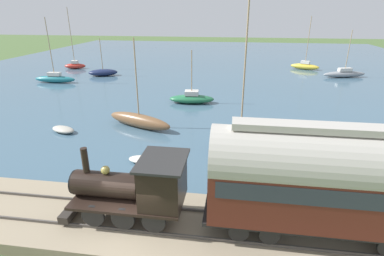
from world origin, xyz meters
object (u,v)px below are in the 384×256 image
(sailboat_navy, at_px, (103,72))
(sailboat_brown, at_px, (139,120))
(steam_locomotive, at_px, (139,185))
(sailboat_red, at_px, (75,65))
(passenger_coach, at_px, (331,178))
(sailboat_blue, at_px, (240,142))
(rowboat_off_pier, at_px, (146,160))
(sailboat_green, at_px, (192,98))
(rowboat_mid_harbor, at_px, (345,185))
(rowboat_far_out, at_px, (63,129))
(sailboat_gray, at_px, (344,74))
(sailboat_teal, at_px, (55,78))
(sailboat_yellow, at_px, (305,66))

(sailboat_navy, height_order, sailboat_brown, sailboat_brown)
(sailboat_navy, bearing_deg, steam_locomotive, -171.31)
(sailboat_red, bearing_deg, passenger_coach, -151.62)
(steam_locomotive, height_order, passenger_coach, passenger_coach)
(sailboat_blue, relative_size, rowboat_off_pier, 4.32)
(steam_locomotive, relative_size, sailboat_brown, 0.74)
(sailboat_green, xyz_separation_m, rowboat_mid_harbor, (-14.23, -10.32, -0.33))
(sailboat_red, distance_m, rowboat_off_pier, 35.75)
(steam_locomotive, xyz_separation_m, sailboat_red, (35.25, 21.98, -1.64))
(sailboat_brown, xyz_separation_m, rowboat_far_out, (-1.88, 5.49, -0.36))
(sailboat_green, height_order, rowboat_off_pier, sailboat_green)
(rowboat_off_pier, bearing_deg, sailboat_gray, -31.20)
(sailboat_blue, height_order, sailboat_teal, sailboat_blue)
(sailboat_teal, bearing_deg, sailboat_yellow, -68.93)
(sailboat_yellow, distance_m, rowboat_off_pier, 37.62)
(sailboat_teal, bearing_deg, sailboat_brown, -133.32)
(sailboat_green, distance_m, rowboat_off_pier, 13.10)
(rowboat_off_pier, bearing_deg, passenger_coach, -119.52)
(sailboat_red, bearing_deg, steam_locomotive, -159.29)
(sailboat_navy, distance_m, sailboat_brown, 22.05)
(rowboat_off_pier, bearing_deg, sailboat_teal, 46.70)
(sailboat_teal, relative_size, rowboat_far_out, 3.48)
(sailboat_navy, xyz_separation_m, sailboat_yellow, (9.36, -29.63, 0.07))
(sailboat_red, bearing_deg, sailboat_blue, -147.44)
(sailboat_red, relative_size, sailboat_green, 1.76)
(steam_locomotive, relative_size, sailboat_navy, 0.99)
(sailboat_brown, xyz_separation_m, sailboat_gray, (22.72, -22.51, -0.07))
(steam_locomotive, distance_m, sailboat_red, 41.57)
(sailboat_blue, distance_m, sailboat_gray, 30.11)
(sailboat_navy, distance_m, rowboat_far_out, 21.60)
(sailboat_brown, distance_m, rowboat_mid_harbor, 15.17)
(sailboat_red, bearing_deg, rowboat_far_out, -164.78)
(sailboat_blue, relative_size, sailboat_gray, 1.52)
(passenger_coach, distance_m, sailboat_navy, 37.95)
(sailboat_brown, bearing_deg, sailboat_red, 59.61)
(sailboat_navy, distance_m, rowboat_off_pier, 28.15)
(steam_locomotive, xyz_separation_m, sailboat_blue, (8.01, -4.14, -1.41))
(steam_locomotive, bearing_deg, sailboat_green, 1.92)
(rowboat_far_out, bearing_deg, rowboat_mid_harbor, -84.44)
(sailboat_teal, bearing_deg, rowboat_mid_harbor, -127.36)
(sailboat_blue, bearing_deg, sailboat_navy, 48.57)
(sailboat_brown, bearing_deg, rowboat_far_out, 130.90)
(sailboat_blue, xyz_separation_m, sailboat_brown, (3.64, 7.94, -0.21))
(rowboat_mid_harbor, height_order, rowboat_far_out, rowboat_far_out)
(sailboat_navy, distance_m, sailboat_yellow, 31.07)
(passenger_coach, xyz_separation_m, sailboat_green, (18.95, 7.83, -2.66))
(sailboat_red, relative_size, sailboat_gray, 1.45)
(sailboat_brown, relative_size, sailboat_gray, 1.09)
(sailboat_blue, xyz_separation_m, rowboat_off_pier, (-2.12, 5.73, -0.61))
(passenger_coach, relative_size, sailboat_teal, 1.13)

